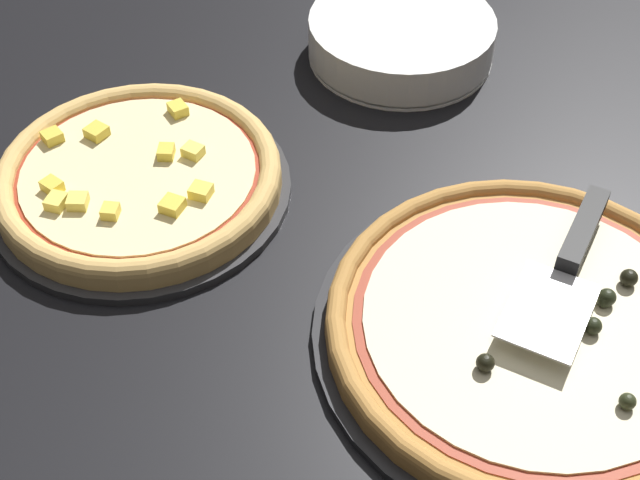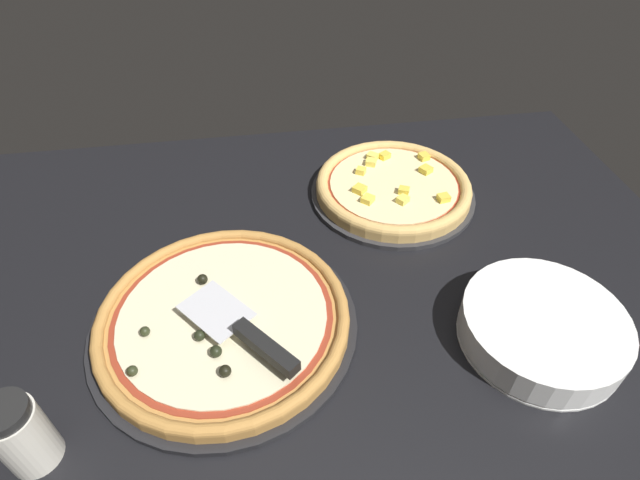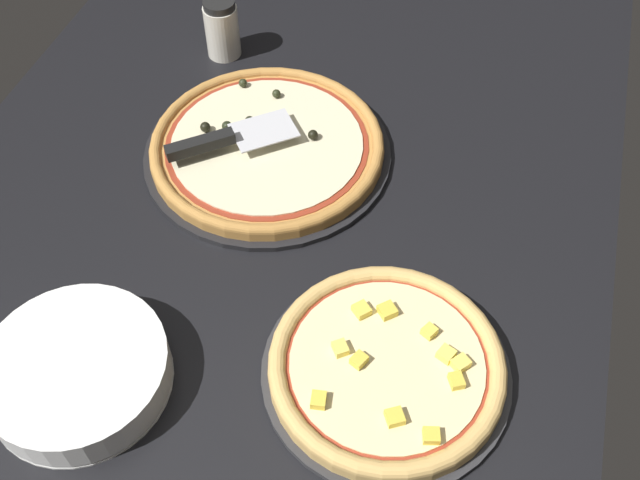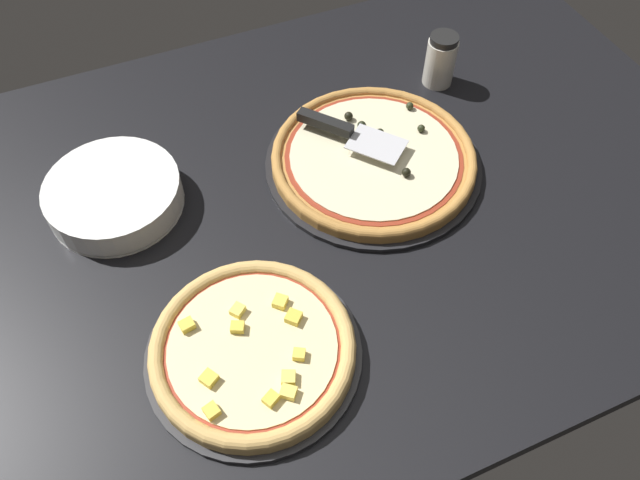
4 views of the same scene
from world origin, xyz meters
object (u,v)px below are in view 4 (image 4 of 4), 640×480
(pizza_front, at_px, (374,157))
(plate_stack, at_px, (114,195))
(serving_spatula, at_px, (339,128))
(parmesan_shaker, at_px, (440,60))
(pizza_back, at_px, (253,348))

(pizza_front, xyz_separation_m, plate_stack, (0.48, -0.10, 0.00))
(serving_spatula, xyz_separation_m, plate_stack, (0.43, -0.03, -0.03))
(serving_spatula, bearing_deg, plate_stack, -3.87)
(plate_stack, relative_size, parmesan_shaker, 2.12)
(parmesan_shaker, bearing_deg, pizza_back, 38.11)
(pizza_back, height_order, plate_stack, plate_stack)
(serving_spatula, distance_m, parmesan_shaker, 0.30)
(pizza_front, distance_m, serving_spatula, 0.09)
(serving_spatula, relative_size, plate_stack, 0.81)
(serving_spatula, relative_size, parmesan_shaker, 1.71)
(serving_spatula, height_order, plate_stack, serving_spatula)
(pizza_back, bearing_deg, plate_stack, -71.74)
(serving_spatula, height_order, parmesan_shaker, parmesan_shaker)
(plate_stack, bearing_deg, parmesan_shaker, -174.17)
(plate_stack, height_order, parmesan_shaker, parmesan_shaker)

